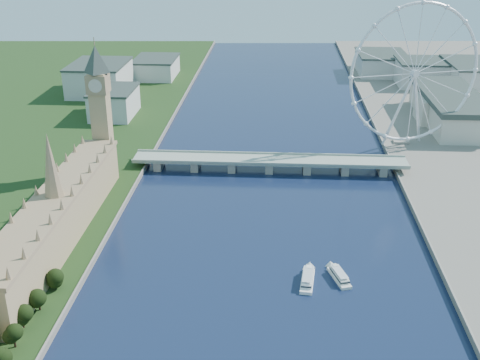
{
  "coord_description": "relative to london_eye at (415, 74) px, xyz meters",
  "views": [
    {
      "loc": [
        4.49,
        -151.82,
        184.88
      ],
      "look_at": [
        -18.2,
        210.0,
        29.17
      ],
      "focal_mm": 45.0,
      "sensor_mm": 36.0,
      "label": 1
    }
  ],
  "objects": [
    {
      "name": "tour_boat_far",
      "position": [
        -77.82,
        -215.28,
        -67.52
      ],
      "size": [
        13.77,
        26.21,
        5.58
      ],
      "primitive_type": null,
      "rotation": [
        0.0,
        0.0,
        0.3
      ],
      "color": "silver",
      "rests_on": "ground"
    },
    {
      "name": "westminster_bridge",
      "position": [
        -119.98,
        -55.08,
        -60.89
      ],
      "size": [
        220.0,
        22.0,
        9.5
      ],
      "color": "gray",
      "rests_on": "ground"
    },
    {
      "name": "london_eye",
      "position": [
        0.0,
        0.0,
        0.0
      ],
      "size": [
        113.6,
        39.12,
        124.3
      ],
      "color": "silver",
      "rests_on": "ground"
    },
    {
      "name": "big_ben",
      "position": [
        -247.98,
        -77.08,
        -0.95
      ],
      "size": [
        20.02,
        20.02,
        110.0
      ],
      "color": "tan",
      "rests_on": "ground"
    },
    {
      "name": "tour_boat_near",
      "position": [
        -95.81,
        -219.83,
        -67.52
      ],
      "size": [
        10.28,
        28.57,
        6.16
      ],
      "primitive_type": null,
      "rotation": [
        0.0,
        0.0,
        -0.12
      ],
      "color": "white",
      "rests_on": "ground"
    },
    {
      "name": "city_skyline",
      "position": [
        -80.75,
        205.0,
        -50.56
      ],
      "size": [
        505.0,
        280.0,
        32.0
      ],
      "color": "beige",
      "rests_on": "ground"
    },
    {
      "name": "parliament_range",
      "position": [
        -247.98,
        -185.08,
        -49.04
      ],
      "size": [
        24.0,
        200.0,
        70.0
      ],
      "color": "tan",
      "rests_on": "ground"
    },
    {
      "name": "county_hall",
      "position": [
        55.02,
        74.92,
        -67.52
      ],
      "size": [
        54.0,
        144.0,
        35.0
      ],
      "primitive_type": null,
      "color": "beige",
      "rests_on": "ground"
    }
  ]
}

